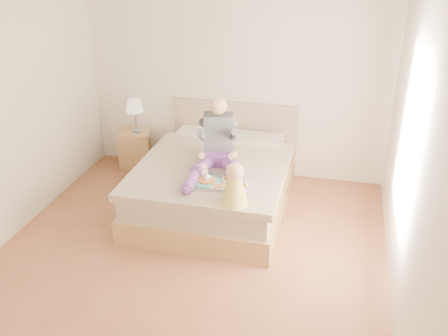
% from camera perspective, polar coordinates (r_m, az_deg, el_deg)
% --- Properties ---
extents(room, '(4.02, 4.22, 2.71)m').
position_cam_1_polar(room, '(4.58, -3.45, 5.68)').
color(room, brown).
rests_on(room, ground).
extents(bed, '(1.70, 2.18, 1.00)m').
position_cam_1_polar(bed, '(6.03, -0.91, -1.49)').
color(bed, '#9E7749').
rests_on(bed, ground).
extents(nightstand, '(0.52, 0.49, 0.52)m').
position_cam_1_polar(nightstand, '(7.16, -10.11, 2.20)').
color(nightstand, '#9E7749').
rests_on(nightstand, ground).
extents(lamp, '(0.23, 0.23, 0.47)m').
position_cam_1_polar(lamp, '(6.90, -10.17, 6.81)').
color(lamp, '#ABADB2').
rests_on(lamp, nightstand).
extents(adult, '(0.70, 1.04, 0.82)m').
position_cam_1_polar(adult, '(5.59, -0.72, 2.24)').
color(adult, '#6F3A92').
rests_on(adult, bed).
extents(tray, '(0.55, 0.46, 0.14)m').
position_cam_1_polar(tray, '(5.33, -0.92, -1.45)').
color(tray, '#ABADB2').
rests_on(tray, bed).
extents(baby, '(0.31, 0.40, 0.44)m').
position_cam_1_polar(baby, '(4.88, 1.22, -2.20)').
color(baby, '#EEE54B').
rests_on(baby, bed).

